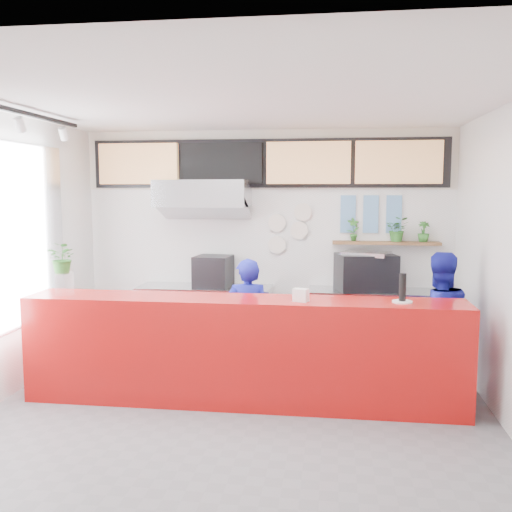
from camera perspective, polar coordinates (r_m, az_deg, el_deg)
The scene contains 41 objects.
floor at distance 5.75m, azimuth -2.00°, elevation -15.83°, with size 5.00×5.00×0.00m, color slate.
ceiling at distance 5.37m, azimuth -2.13°, elevation 15.23°, with size 5.00×5.00×0.00m, color silver.
wall_back at distance 7.82m, azimuth 1.04°, elevation 1.52°, with size 5.00×5.00×0.00m, color white.
service_counter at distance 5.94m, azimuth -1.36°, elevation -9.46°, with size 4.50×0.60×1.10m, color #AA0D0C.
cream_band at distance 7.79m, azimuth 1.05°, elevation 9.60°, with size 5.00×0.02×0.80m, color beige.
prep_bench at distance 7.83m, azimuth -5.10°, elevation -6.29°, with size 1.80×0.60×0.90m, color #B2B5BA.
panini_oven at distance 7.68m, azimuth -4.29°, elevation -1.53°, with size 0.46×0.46×0.42m, color black.
extraction_hood at distance 7.58m, azimuth -5.32°, elevation 6.25°, with size 1.20×0.70×0.35m, color #B2B5BA.
hood_lip at distance 7.58m, azimuth -5.30°, elevation 4.74°, with size 1.20×0.70×0.08m, color #B2B5BA.
right_bench at distance 7.66m, azimuth 12.04°, elevation -6.69°, with size 1.80×0.60×0.90m, color #B2B5BA.
espresso_machine at distance 7.52m, azimuth 10.92°, elevation -1.60°, with size 0.73×0.52×0.47m, color black.
espresso_tray at distance 7.49m, azimuth 10.96°, elevation 0.23°, with size 0.58×0.40×0.05m, color #BBBDC3.
herb_shelf at distance 7.70m, azimuth 12.86°, elevation 1.28°, with size 1.40×0.18×0.04m, color brown.
menu_board_far_left at distance 8.07m, azimuth -11.64°, elevation 9.01°, with size 1.10×0.10×0.55m, color tan.
menu_board_mid_left at distance 7.77m, azimuth -3.43°, elevation 9.23°, with size 1.10×0.10×0.55m, color black.
menu_board_mid_right at distance 7.63m, azimuth 5.26°, elevation 9.26°, with size 1.10×0.10×0.55m, color tan.
menu_board_far_right at distance 7.67m, azimuth 14.06°, elevation 9.08°, with size 1.10×0.10×0.55m, color tan.
soffit at distance 7.76m, azimuth 1.02°, elevation 9.25°, with size 4.80×0.04×0.65m, color black.
window_pane at distance 6.50m, azimuth -23.59°, elevation 1.70°, with size 0.04×2.20×1.90m, color silver.
window_frame at distance 6.49m, azimuth -23.44°, elevation 1.70°, with size 0.03×2.30×2.00m, color #B2B5BA.
track_rail at distance 6.08m, azimuth -22.58°, elevation 13.16°, with size 0.05×2.40×0.04m, color black.
dec_plate_a at distance 7.76m, azimuth 2.12°, elevation 3.33°, with size 0.24×0.24×0.03m, color silver.
dec_plate_b at distance 7.74m, azimuth 4.33°, elevation 2.57°, with size 0.24×0.24×0.03m, color silver.
dec_plate_c at distance 7.78m, azimuth 2.11°, elevation 1.12°, with size 0.24×0.24×0.03m, color silver.
dec_plate_d at distance 7.72m, azimuth 4.72°, elevation 4.41°, with size 0.24×0.24×0.03m, color silver.
photo_frame_a at distance 7.72m, azimuth 9.20°, elevation 5.09°, with size 0.20×0.02×0.25m, color #598CBF.
photo_frame_b at distance 7.73m, azimuth 11.43°, elevation 5.05°, with size 0.20×0.02×0.25m, color #598CBF.
photo_frame_c at distance 7.76m, azimuth 13.64°, elevation 5.00°, with size 0.20×0.02×0.25m, color #598CBF.
photo_frame_d at distance 7.73m, azimuth 9.16°, elevation 3.24°, with size 0.20×0.02×0.25m, color #598CBF.
photo_frame_e at distance 7.75m, azimuth 11.38°, elevation 3.20°, with size 0.20×0.02×0.25m, color #598CBF.
photo_frame_f at distance 7.77m, azimuth 13.59°, elevation 3.15°, with size 0.20×0.02×0.25m, color #598CBF.
staff_center at distance 6.48m, azimuth -0.88°, elevation -6.55°, with size 0.52×0.34×1.44m, color #151993.
staff_right at distance 6.51m, azimuth 17.72°, elevation -6.36°, with size 0.75×0.58×1.54m, color #151993.
herb_a at distance 7.66m, azimuth 9.71°, elevation 2.64°, with size 0.16×0.11×0.31m, color #2C6B25.
herb_c at distance 7.70m, azimuth 13.98°, elevation 2.62°, with size 0.29×0.26×0.33m, color #2C6B25.
herb_d at distance 7.75m, azimuth 16.41°, elevation 2.35°, with size 0.15×0.13×0.27m, color #2C6B25.
glass_vase at distance 6.33m, azimuth -18.64°, elevation -2.58°, with size 0.20×0.20×0.24m, color white.
basil_vase at distance 6.29m, azimuth -18.73°, elevation -0.18°, with size 0.30×0.26×0.34m, color #2C6B25.
napkin_holder at distance 5.65m, azimuth 4.50°, elevation -3.92°, with size 0.15×0.09×0.13m, color white.
white_plate at distance 5.78m, azimuth 14.41°, elevation -4.44°, with size 0.20×0.20×0.01m, color white.
pepper_mill at distance 5.75m, azimuth 14.45°, elevation -3.04°, with size 0.07×0.07×0.27m, color black.
Camera 1 is at (0.90, -5.24, 2.20)m, focal length 40.00 mm.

